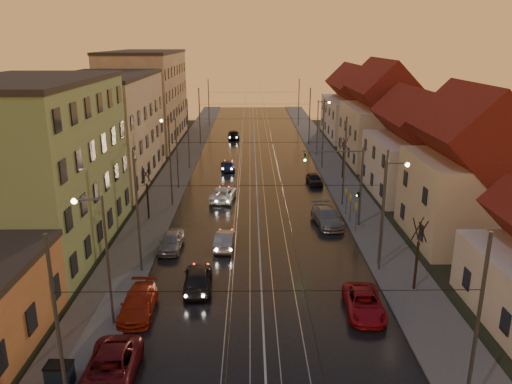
{
  "coord_description": "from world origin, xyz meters",
  "views": [
    {
      "loc": [
        -0.73,
        -23.87,
        16.13
      ],
      "look_at": [
        -0.22,
        17.98,
        3.28
      ],
      "focal_mm": 35.0,
      "sensor_mm": 36.0,
      "label": 1
    }
  ],
  "objects_px": {
    "street_lamp_0": "(101,249)",
    "driving_car_1": "(225,240)",
    "parked_right_0": "(364,303)",
    "parked_right_1": "(327,217)",
    "street_lamp_3": "(320,123)",
    "driving_car_0": "(198,278)",
    "driving_car_3": "(228,165)",
    "driving_car_2": "(223,194)",
    "parked_left_2": "(138,303)",
    "dumpster": "(60,375)",
    "street_lamp_1": "(387,203)",
    "parked_left_1": "(110,370)",
    "parked_left_3": "(171,241)",
    "traffic_light_mast": "(350,177)",
    "driving_car_4": "(234,134)",
    "street_lamp_2": "(174,146)",
    "parked_right_2": "(314,179)"
  },
  "relations": [
    {
      "from": "driving_car_2",
      "to": "parked_right_0",
      "type": "distance_m",
      "value": 24.56
    },
    {
      "from": "parked_left_1",
      "to": "parked_right_0",
      "type": "bearing_deg",
      "value": 23.8
    },
    {
      "from": "street_lamp_1",
      "to": "parked_right_2",
      "type": "height_order",
      "value": "street_lamp_1"
    },
    {
      "from": "driving_car_4",
      "to": "parked_left_3",
      "type": "relative_size",
      "value": 1.09
    },
    {
      "from": "street_lamp_1",
      "to": "driving_car_3",
      "type": "relative_size",
      "value": 1.85
    },
    {
      "from": "driving_car_3",
      "to": "driving_car_4",
      "type": "height_order",
      "value": "driving_car_4"
    },
    {
      "from": "parked_left_1",
      "to": "street_lamp_0",
      "type": "bearing_deg",
      "value": 105.27
    },
    {
      "from": "street_lamp_0",
      "to": "parked_left_2",
      "type": "relative_size",
      "value": 1.69
    },
    {
      "from": "street_lamp_2",
      "to": "traffic_light_mast",
      "type": "distance_m",
      "value": 20.89
    },
    {
      "from": "driving_car_1",
      "to": "parked_right_2",
      "type": "bearing_deg",
      "value": -114.15
    },
    {
      "from": "street_lamp_0",
      "to": "parked_right_1",
      "type": "height_order",
      "value": "street_lamp_0"
    },
    {
      "from": "driving_car_1",
      "to": "driving_car_2",
      "type": "xyz_separation_m",
      "value": [
        -0.77,
        12.38,
        0.01
      ]
    },
    {
      "from": "street_lamp_0",
      "to": "driving_car_1",
      "type": "distance_m",
      "value": 13.67
    },
    {
      "from": "driving_car_1",
      "to": "driving_car_4",
      "type": "height_order",
      "value": "driving_car_4"
    },
    {
      "from": "street_lamp_3",
      "to": "driving_car_4",
      "type": "bearing_deg",
      "value": 133.46
    },
    {
      "from": "driving_car_0",
      "to": "parked_left_3",
      "type": "height_order",
      "value": "driving_car_0"
    },
    {
      "from": "driving_car_2",
      "to": "parked_right_1",
      "type": "distance_m",
      "value": 12.19
    },
    {
      "from": "street_lamp_3",
      "to": "driving_car_0",
      "type": "distance_m",
      "value": 41.95
    },
    {
      "from": "driving_car_0",
      "to": "street_lamp_0",
      "type": "bearing_deg",
      "value": 39.53
    },
    {
      "from": "driving_car_4",
      "to": "parked_right_1",
      "type": "relative_size",
      "value": 0.86
    },
    {
      "from": "driving_car_1",
      "to": "parked_left_3",
      "type": "relative_size",
      "value": 1.0
    },
    {
      "from": "street_lamp_3",
      "to": "driving_car_3",
      "type": "height_order",
      "value": "street_lamp_3"
    },
    {
      "from": "street_lamp_3",
      "to": "driving_car_3",
      "type": "xyz_separation_m",
      "value": [
        -12.7,
        -7.64,
        -4.26
      ]
    },
    {
      "from": "traffic_light_mast",
      "to": "parked_left_1",
      "type": "xyz_separation_m",
      "value": [
        -15.59,
        -21.16,
        -3.85
      ]
    },
    {
      "from": "parked_left_2",
      "to": "parked_right_1",
      "type": "distance_m",
      "value": 20.49
    },
    {
      "from": "driving_car_1",
      "to": "parked_left_2",
      "type": "distance_m",
      "value": 11.15
    },
    {
      "from": "parked_left_1",
      "to": "parked_right_1",
      "type": "distance_m",
      "value": 25.64
    },
    {
      "from": "driving_car_2",
      "to": "parked_left_3",
      "type": "distance_m",
      "value": 13.15
    },
    {
      "from": "street_lamp_3",
      "to": "parked_left_1",
      "type": "xyz_separation_m",
      "value": [
        -16.7,
        -49.16,
        -4.14
      ]
    },
    {
      "from": "parked_right_1",
      "to": "parked_right_2",
      "type": "height_order",
      "value": "parked_right_1"
    },
    {
      "from": "driving_car_2",
      "to": "parked_left_2",
      "type": "distance_m",
      "value": 22.8
    },
    {
      "from": "driving_car_1",
      "to": "driving_car_4",
      "type": "relative_size",
      "value": 0.92
    },
    {
      "from": "street_lamp_0",
      "to": "driving_car_3",
      "type": "height_order",
      "value": "street_lamp_0"
    },
    {
      "from": "street_lamp_3",
      "to": "parked_left_3",
      "type": "relative_size",
      "value": 1.92
    },
    {
      "from": "parked_left_3",
      "to": "traffic_light_mast",
      "type": "bearing_deg",
      "value": 20.15
    },
    {
      "from": "driving_car_3",
      "to": "dumpster",
      "type": "bearing_deg",
      "value": 77.04
    },
    {
      "from": "parked_left_2",
      "to": "dumpster",
      "type": "xyz_separation_m",
      "value": [
        -2.3,
        -6.8,
        0.01
      ]
    },
    {
      "from": "street_lamp_0",
      "to": "street_lamp_2",
      "type": "height_order",
      "value": "same"
    },
    {
      "from": "street_lamp_2",
      "to": "parked_left_2",
      "type": "bearing_deg",
      "value": -86.77
    },
    {
      "from": "traffic_light_mast",
      "to": "parked_left_2",
      "type": "xyz_separation_m",
      "value": [
        -15.59,
        -14.69,
        -3.91
      ]
    },
    {
      "from": "street_lamp_1",
      "to": "driving_car_1",
      "type": "relative_size",
      "value": 1.92
    },
    {
      "from": "driving_car_1",
      "to": "street_lamp_2",
      "type": "bearing_deg",
      "value": -65.93
    },
    {
      "from": "street_lamp_1",
      "to": "parked_left_2",
      "type": "distance_m",
      "value": 18.48
    },
    {
      "from": "driving_car_3",
      "to": "street_lamp_3",
      "type": "bearing_deg",
      "value": -153.38
    },
    {
      "from": "street_lamp_0",
      "to": "street_lamp_2",
      "type": "distance_m",
      "value": 28.0
    },
    {
      "from": "street_lamp_1",
      "to": "traffic_light_mast",
      "type": "bearing_deg",
      "value": 97.91
    },
    {
      "from": "street_lamp_3",
      "to": "driving_car_2",
      "type": "xyz_separation_m",
      "value": [
        -12.66,
        -20.25,
        -4.19
      ]
    },
    {
      "from": "street_lamp_2",
      "to": "driving_car_4",
      "type": "xyz_separation_m",
      "value": [
        5.61,
        29.29,
        -4.12
      ]
    },
    {
      "from": "street_lamp_2",
      "to": "driving_car_1",
      "type": "height_order",
      "value": "street_lamp_2"
    },
    {
      "from": "parked_right_0",
      "to": "parked_right_1",
      "type": "bearing_deg",
      "value": 92.82
    }
  ]
}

